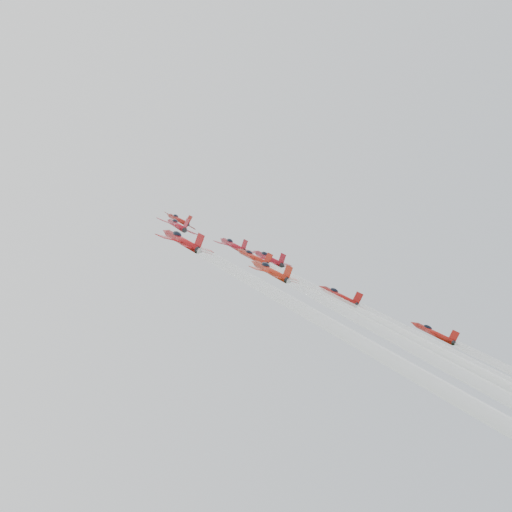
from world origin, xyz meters
TOP-DOWN VIEW (x-y plane):
  - jet_lead at (-3.41, 26.05)m, footprint 8.87×10.84m
  - jet_row2_left at (-14.24, 8.52)m, footprint 9.07×11.09m
  - jet_row2_center at (1.68, 11.84)m, footprint 9.88×12.08m
  - jet_row2_right at (12.38, 12.83)m, footprint 10.35×12.65m
  - jet_center at (-1.33, -33.08)m, footprint 8.92×77.68m
  - jet_rear_farleft at (-27.46, -50.90)m, footprint 9.26×80.69m
  - jet_rear_left at (-8.66, -48.51)m, footprint 9.41×81.92m

SIDE VIEW (x-z plane):
  - jet_rear_farleft at x=-27.46m, z-range 76.18..138.75m
  - jet_rear_left at x=-8.66m, z-range 77.54..141.07m
  - jet_center at x=-1.33m, z-range 91.07..151.31m
  - jet_row2_left at x=-14.24m, z-range 148.99..157.66m
  - jet_row2_center at x=1.68m, z-range 151.17..160.61m
  - jet_row2_right at x=12.38m, z-range 151.72..161.61m
  - jet_lead at x=-3.41m, z-range 162.59..171.07m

